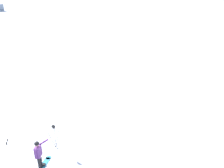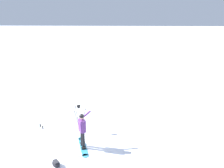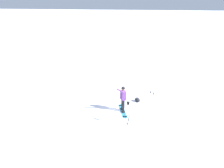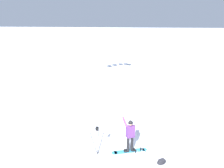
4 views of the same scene
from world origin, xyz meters
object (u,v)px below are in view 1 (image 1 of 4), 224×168
object	(u,v)px
snowboarder	(38,153)
ski_poles	(8,148)
camera_tripod	(54,132)
snowboard	(41,168)

from	to	relation	value
snowboarder	ski_poles	distance (m)	1.84
snowboarder	ski_poles	world-z (taller)	snowboarder
snowboarder	ski_poles	xyz separation A→B (m)	(0.43, -1.77, -0.19)
camera_tripod	ski_poles	xyz separation A→B (m)	(2.00, -1.27, -0.20)
snowboard	camera_tripod	world-z (taller)	camera_tripod
snowboarder	ski_poles	size ratio (longest dim) A/B	1.33
ski_poles	snowboarder	bearing A→B (deg)	103.62
camera_tripod	snowboard	bearing A→B (deg)	17.62
snowboard	camera_tripod	xyz separation A→B (m)	(-1.56, -0.49, 1.04)
snowboarder	snowboard	xyz separation A→B (m)	(-0.01, -0.01, -1.03)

